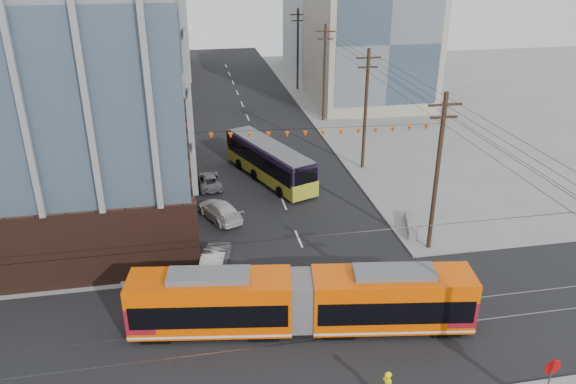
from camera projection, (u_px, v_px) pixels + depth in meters
name	position (u px, v px, depth m)	size (l,w,h in m)	color
ground	(357.00, 377.00, 27.40)	(160.00, 160.00, 0.00)	slate
bg_bldg_nw_near	(97.00, 34.00, 67.32)	(18.00, 16.00, 18.00)	#8C99A5
bg_bldg_ne_near	(370.00, 39.00, 69.73)	(14.00, 14.00, 16.00)	gray
bg_bldg_nw_far	(132.00, 6.00, 85.31)	(16.00, 18.00, 20.00)	gray
bg_bldg_ne_far	(342.00, 25.00, 88.37)	(16.00, 16.00, 14.00)	#8C99A5
utility_pole_far	(298.00, 50.00, 76.65)	(0.30, 0.30, 11.00)	black
streetcar	(302.00, 302.00, 30.08)	(18.35, 2.58, 3.54)	#E84C00
city_bus	(269.00, 161.00, 49.22)	(2.53, 11.68, 3.31)	#201330
parked_car_silver	(215.00, 259.00, 36.14)	(1.48, 4.25, 1.40)	#A4A4A4
parked_car_white	(219.00, 210.00, 42.56)	(1.95, 4.79, 1.39)	silver
parked_car_grey	(209.00, 180.00, 48.07)	(1.95, 4.24, 1.18)	slate
jersey_barrier	(410.00, 225.00, 40.98)	(0.85, 3.78, 0.76)	slate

